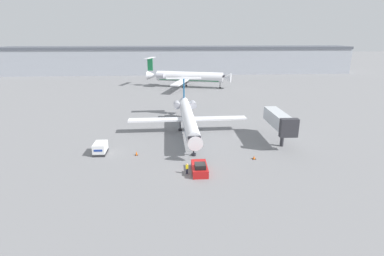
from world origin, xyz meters
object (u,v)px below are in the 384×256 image
(luggage_cart, at_px, (100,148))
(traffic_cone_left, at_px, (136,153))
(airplane_main, at_px, (188,117))
(worker_near_tug, at_px, (187,168))
(traffic_cone_right, at_px, (254,157))
(airplane_parked_far_left, at_px, (187,77))
(jet_bridge, at_px, (279,120))
(pushback_tug, at_px, (200,168))

(luggage_cart, xyz_separation_m, traffic_cone_left, (6.49, -1.24, -0.63))
(airplane_main, relative_size, luggage_cart, 9.26)
(worker_near_tug, bearing_deg, traffic_cone_right, 22.36)
(airplane_parked_far_left, bearing_deg, worker_near_tug, -92.97)
(airplane_parked_far_left, distance_m, jet_bridge, 65.67)
(traffic_cone_right, relative_size, jet_bridge, 0.05)
(pushback_tug, height_order, traffic_cone_left, pushback_tug)
(pushback_tug, height_order, luggage_cart, luggage_cart)
(pushback_tug, bearing_deg, airplane_main, 92.01)
(worker_near_tug, relative_size, jet_bridge, 0.15)
(traffic_cone_right, bearing_deg, traffic_cone_left, 171.58)
(traffic_cone_right, distance_m, airplane_parked_far_left, 72.53)
(worker_near_tug, xyz_separation_m, airplane_parked_far_left, (3.98, 76.84, 3.24))
(pushback_tug, distance_m, traffic_cone_left, 12.96)
(airplane_main, xyz_separation_m, pushback_tug, (0.71, -20.28, -2.69))
(pushback_tug, bearing_deg, jet_bridge, 36.95)
(worker_near_tug, xyz_separation_m, jet_bridge, (18.64, 12.82, 3.54))
(pushback_tug, bearing_deg, airplane_parked_far_left, 88.48)
(worker_near_tug, bearing_deg, luggage_cart, 148.91)
(pushback_tug, xyz_separation_m, worker_near_tug, (-1.96, -0.27, 0.19))
(pushback_tug, bearing_deg, luggage_cart, 152.64)
(traffic_cone_right, height_order, jet_bridge, jet_bridge)
(airplane_parked_far_left, height_order, jet_bridge, airplane_parked_far_left)
(airplane_parked_far_left, bearing_deg, luggage_cart, -105.69)
(airplane_main, distance_m, jet_bridge, 19.07)
(airplane_main, relative_size, traffic_cone_left, 39.79)
(traffic_cone_left, bearing_deg, airplane_parked_far_left, 79.69)
(pushback_tug, distance_m, airplane_parked_far_left, 76.67)
(jet_bridge, bearing_deg, airplane_main, 156.03)
(pushback_tug, xyz_separation_m, jet_bridge, (16.68, 12.55, 3.73))
(airplane_main, bearing_deg, traffic_cone_left, -127.65)
(traffic_cone_left, bearing_deg, worker_near_tug, -42.48)
(airplane_main, xyz_separation_m, jet_bridge, (17.40, -7.73, 1.04))
(airplane_main, distance_m, worker_near_tug, 20.74)
(traffic_cone_left, xyz_separation_m, jet_bridge, (27.20, 4.98, 4.06))
(luggage_cart, distance_m, traffic_cone_right, 27.15)
(airplane_main, distance_m, traffic_cone_right, 19.17)
(airplane_main, height_order, airplane_parked_far_left, airplane_parked_far_left)
(pushback_tug, relative_size, traffic_cone_right, 7.54)
(worker_near_tug, height_order, traffic_cone_right, worker_near_tug)
(luggage_cart, distance_m, airplane_parked_far_left, 70.45)
(pushback_tug, bearing_deg, worker_near_tug, -172.05)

